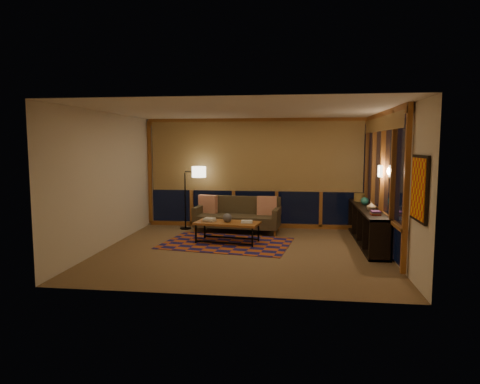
# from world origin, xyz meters

# --- Properties ---
(floor) EXTENTS (5.50, 5.00, 0.01)m
(floor) POSITION_xyz_m (0.00, 0.00, 0.00)
(floor) COLOR olive
(floor) RESTS_ON ground
(ceiling) EXTENTS (5.50, 5.00, 0.01)m
(ceiling) POSITION_xyz_m (0.00, 0.00, 2.70)
(ceiling) COLOR beige
(ceiling) RESTS_ON walls
(walls) EXTENTS (5.51, 5.01, 2.70)m
(walls) POSITION_xyz_m (0.00, 0.00, 1.35)
(walls) COLOR beige
(walls) RESTS_ON floor
(window_wall_back) EXTENTS (5.30, 0.16, 2.60)m
(window_wall_back) POSITION_xyz_m (0.00, 2.43, 1.35)
(window_wall_back) COLOR #995E24
(window_wall_back) RESTS_ON walls
(window_wall_right) EXTENTS (0.16, 3.70, 2.60)m
(window_wall_right) POSITION_xyz_m (2.68, 0.60, 1.35)
(window_wall_right) COLOR #995E24
(window_wall_right) RESTS_ON walls
(wall_art) EXTENTS (0.06, 0.74, 0.94)m
(wall_art) POSITION_xyz_m (2.71, -1.85, 1.45)
(wall_art) COLOR red
(wall_art) RESTS_ON walls
(wall_sconce) EXTENTS (0.12, 0.18, 0.22)m
(wall_sconce) POSITION_xyz_m (2.62, 0.45, 1.55)
(wall_sconce) COLOR #FFF4CB
(wall_sconce) RESTS_ON walls
(sofa) EXTENTS (2.04, 0.98, 0.81)m
(sofa) POSITION_xyz_m (-0.36, 1.78, 0.40)
(sofa) COLOR brown
(sofa) RESTS_ON floor
(pillow_left) EXTENTS (0.48, 0.27, 0.46)m
(pillow_left) POSITION_xyz_m (-1.11, 2.02, 0.63)
(pillow_left) COLOR red
(pillow_left) RESTS_ON sofa
(pillow_right) EXTENTS (0.47, 0.17, 0.47)m
(pillow_right) POSITION_xyz_m (0.33, 1.90, 0.64)
(pillow_right) COLOR red
(pillow_right) RESTS_ON sofa
(area_rug) EXTENTS (2.81, 2.08, 0.01)m
(area_rug) POSITION_xyz_m (-0.42, 0.57, 0.01)
(area_rug) COLOR #AA4816
(area_rug) RESTS_ON floor
(coffee_table) EXTENTS (1.41, 0.81, 0.44)m
(coffee_table) POSITION_xyz_m (-0.42, 0.64, 0.22)
(coffee_table) COLOR #995E24
(coffee_table) RESTS_ON floor
(book_stack_a) EXTENTS (0.25, 0.22, 0.06)m
(book_stack_a) POSITION_xyz_m (-0.81, 0.67, 0.48)
(book_stack_a) COLOR silver
(book_stack_a) RESTS_ON coffee_table
(book_stack_b) EXTENTS (0.24, 0.20, 0.05)m
(book_stack_b) POSITION_xyz_m (-0.00, 0.61, 0.47)
(book_stack_b) COLOR silver
(book_stack_b) RESTS_ON coffee_table
(ceramic_pot) EXTENTS (0.25, 0.25, 0.19)m
(ceramic_pot) POSITION_xyz_m (-0.42, 0.63, 0.54)
(ceramic_pot) COLOR black
(ceramic_pot) RESTS_ON coffee_table
(floor_lamp) EXTENTS (0.54, 0.38, 1.54)m
(floor_lamp) POSITION_xyz_m (-1.68, 2.01, 0.77)
(floor_lamp) COLOR black
(floor_lamp) RESTS_ON floor
(bookshelf) EXTENTS (0.40, 3.01, 0.75)m
(bookshelf) POSITION_xyz_m (2.49, 1.00, 0.38)
(bookshelf) COLOR black
(bookshelf) RESTS_ON floor
(basket) EXTENTS (0.26, 0.26, 0.18)m
(basket) POSITION_xyz_m (2.47, 2.02, 0.85)
(basket) COLOR olive
(basket) RESTS_ON bookshelf
(teal_bowl) EXTENTS (0.20, 0.20, 0.17)m
(teal_bowl) POSITION_xyz_m (2.49, 1.38, 0.84)
(teal_bowl) COLOR #1F6053
(teal_bowl) RESTS_ON bookshelf
(vase) EXTENTS (0.18, 0.18, 0.18)m
(vase) POSITION_xyz_m (2.49, 0.56, 0.85)
(vase) COLOR tan
(vase) RESTS_ON bookshelf
(shelf_book_stack) EXTENTS (0.26, 0.31, 0.08)m
(shelf_book_stack) POSITION_xyz_m (2.49, 0.08, 0.79)
(shelf_book_stack) COLOR silver
(shelf_book_stack) RESTS_ON bookshelf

